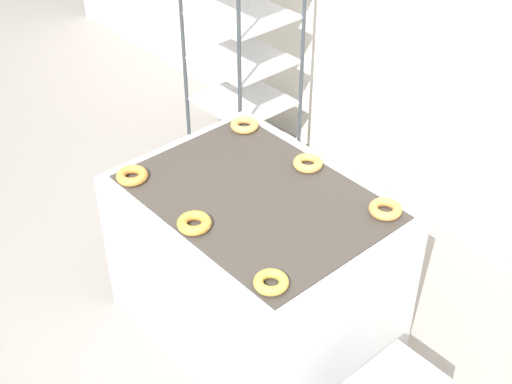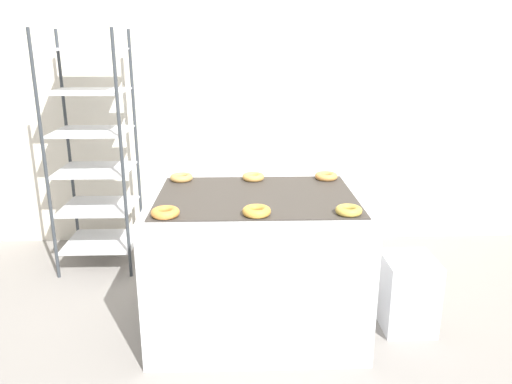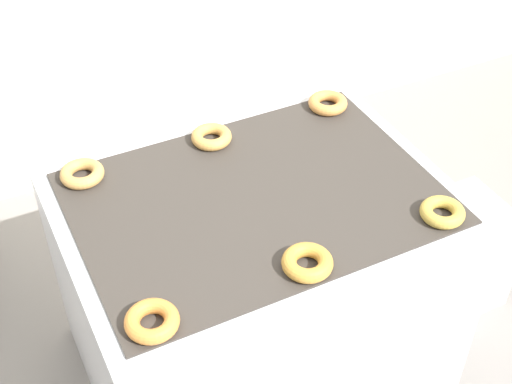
{
  "view_description": "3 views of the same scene",
  "coord_description": "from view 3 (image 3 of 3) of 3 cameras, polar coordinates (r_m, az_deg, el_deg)",
  "views": [
    {
      "loc": [
        1.87,
        -0.95,
        2.73
      ],
      "look_at": [
        0.0,
        0.71,
        0.85
      ],
      "focal_mm": 50.0,
      "sensor_mm": 36.0,
      "label": 1
    },
    {
      "loc": [
        -0.09,
        -2.0,
        1.67
      ],
      "look_at": [
        0.0,
        0.71,
        0.85
      ],
      "focal_mm": 35.0,
      "sensor_mm": 36.0,
      "label": 2
    },
    {
      "loc": [
        -0.75,
        -0.8,
        2.28
      ],
      "look_at": [
        0.0,
        0.71,
        0.85
      ],
      "focal_mm": 50.0,
      "sensor_mm": 36.0,
      "label": 3
    }
  ],
  "objects": [
    {
      "name": "donut_far_left",
      "position": [
        2.34,
        -13.74,
        1.44
      ],
      "size": [
        0.14,
        0.14,
        0.04
      ],
      "primitive_type": "torus",
      "color": "tan",
      "rests_on": "fryer_machine"
    },
    {
      "name": "donut_near_right",
      "position": [
        2.21,
        14.69,
        -1.57
      ],
      "size": [
        0.14,
        0.14,
        0.04
      ],
      "primitive_type": "torus",
      "color": "gold",
      "rests_on": "fryer_machine"
    },
    {
      "name": "donut_near_left",
      "position": [
        1.87,
        -8.32,
        -10.19
      ],
      "size": [
        0.14,
        0.14,
        0.04
      ],
      "primitive_type": "torus",
      "color": "orange",
      "rests_on": "fryer_machine"
    },
    {
      "name": "fryer_machine",
      "position": [
        2.51,
        0.01,
        -7.59
      ],
      "size": [
        1.21,
        0.92,
        0.83
      ],
      "color": "silver",
      "rests_on": "ground_plane"
    },
    {
      "name": "donut_far_center",
      "position": [
        2.44,
        -3.58,
        4.43
      ],
      "size": [
        0.14,
        0.14,
        0.04
      ],
      "primitive_type": "torus",
      "color": "gold",
      "rests_on": "fryer_machine"
    },
    {
      "name": "donut_near_center",
      "position": [
        1.99,
        4.12,
        -5.65
      ],
      "size": [
        0.15,
        0.15,
        0.04
      ],
      "primitive_type": "torus",
      "color": "gold",
      "rests_on": "fryer_machine"
    },
    {
      "name": "glaze_bin",
      "position": [
        3.02,
        16.1,
        -4.61
      ],
      "size": [
        0.3,
        0.33,
        0.44
      ],
      "color": "silver",
      "rests_on": "ground_plane"
    },
    {
      "name": "donut_far_right",
      "position": [
        2.62,
        5.77,
        7.1
      ],
      "size": [
        0.14,
        0.14,
        0.04
      ],
      "primitive_type": "torus",
      "color": "#D38E46",
      "rests_on": "fryer_machine"
    }
  ]
}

